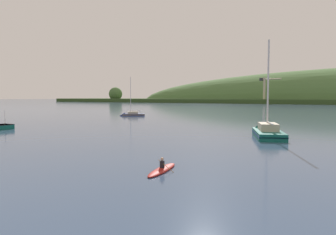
# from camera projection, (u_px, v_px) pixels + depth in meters

# --- Properties ---
(dockside_crane) EXTENTS (15.45, 3.97, 19.44)m
(dockside_crane) POSITION_uv_depth(u_px,v_px,m) (265.00, 91.00, 227.59)
(dockside_crane) COLOR #4C4C51
(dockside_crane) RESTS_ON ground
(sailboat_midwater_white) EXTENTS (6.17, 9.80, 13.29)m
(sailboat_midwater_white) POSITION_uv_depth(u_px,v_px,m) (267.00, 134.00, 38.65)
(sailboat_midwater_white) COLOR #0F564C
(sailboat_midwater_white) RESTS_ON ground
(sailboat_far_left) EXTENTS (6.34, 5.35, 10.96)m
(sailboat_far_left) POSITION_uv_depth(u_px,v_px,m) (131.00, 115.00, 80.64)
(sailboat_far_left) COLOR navy
(sailboat_far_left) RESTS_ON ground
(canoe_with_paddler) EXTENTS (1.77, 4.28, 1.02)m
(canoe_with_paddler) POSITION_uv_depth(u_px,v_px,m) (162.00, 169.00, 20.58)
(canoe_with_paddler) COLOR maroon
(canoe_with_paddler) RESTS_ON ground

